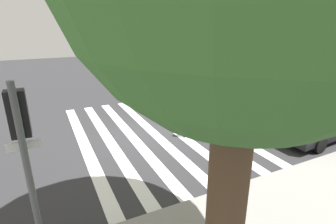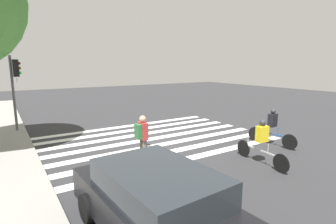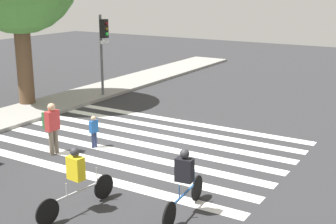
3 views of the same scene
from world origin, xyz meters
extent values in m
plane|color=#2D2D30|center=(0.00, 0.00, 0.00)|extent=(60.00, 60.00, 0.00)
cube|color=white|center=(-3.01, 0.00, 0.00)|extent=(0.43, 10.00, 0.01)
cube|color=white|center=(-2.01, 0.00, 0.00)|extent=(0.43, 10.00, 0.01)
cube|color=white|center=(-1.00, 0.00, 0.00)|extent=(0.43, 10.00, 0.01)
cube|color=white|center=(0.00, 0.00, 0.00)|extent=(0.43, 10.00, 0.01)
cube|color=white|center=(1.00, 0.00, 0.00)|extent=(0.43, 10.00, 0.01)
cube|color=white|center=(2.01, 0.00, 0.00)|extent=(0.43, 10.00, 0.01)
cube|color=white|center=(3.01, 0.00, 0.00)|extent=(0.43, 10.00, 0.01)
cylinder|color=#515456|center=(4.65, 5.39, 1.94)|extent=(0.12, 0.12, 3.87)
cube|color=black|center=(4.65, 5.18, 3.25)|extent=(0.32, 0.26, 0.84)
cube|color=silver|center=(4.65, 5.18, 2.65)|extent=(0.60, 0.02, 0.16)
sphere|color=#590F0F|center=(4.65, 5.02, 3.48)|extent=(0.15, 0.15, 0.15)
sphere|color=#59470F|center=(4.65, 5.02, 3.25)|extent=(0.15, 0.15, 0.15)
sphere|color=#26D83F|center=(4.65, 5.02, 3.02)|extent=(0.15, 0.15, 0.15)
cylinder|color=#6B6051|center=(-2.33, 1.80, 0.39)|extent=(0.15, 0.15, 0.78)
cylinder|color=#6B6051|center=(-2.12, 1.80, 0.39)|extent=(0.15, 0.15, 0.78)
cube|color=#B73333|center=(-2.22, 1.80, 1.09)|extent=(0.46, 0.21, 0.62)
sphere|color=tan|center=(-2.22, 1.80, 1.53)|extent=(0.24, 0.24, 0.24)
cube|color=#2D6638|center=(-2.23, 1.98, 1.09)|extent=(0.34, 0.16, 0.52)
cylinder|color=navy|center=(-1.15, 1.12, 0.25)|extent=(0.10, 0.10, 0.51)
cylinder|color=navy|center=(-1.01, 1.12, 0.25)|extent=(0.10, 0.10, 0.51)
cube|color=#1E5199|center=(-1.08, 1.12, 0.71)|extent=(0.31, 0.17, 0.40)
sphere|color=tan|center=(-1.08, 1.12, 0.99)|extent=(0.16, 0.16, 0.16)
cylinder|color=black|center=(-2.82, -3.59, 0.32)|extent=(0.64, 0.10, 0.64)
cylinder|color=black|center=(-4.41, -3.75, 0.32)|extent=(0.64, 0.10, 0.64)
cube|color=#1E4C8C|center=(-3.61, -3.67, 0.50)|extent=(1.36, 0.17, 0.04)
cylinder|color=#1E4C8C|center=(-3.89, -3.70, 0.66)|extent=(0.03, 0.03, 0.32)
cylinder|color=#1E4C8C|center=(-3.02, -3.61, 0.70)|extent=(0.03, 0.03, 0.40)
cube|color=black|center=(-3.61, -3.67, 1.09)|extent=(0.28, 0.42, 0.55)
sphere|color=#333338|center=(-3.61, -3.67, 1.49)|extent=(0.22, 0.22, 0.22)
cylinder|color=black|center=(-3.92, -1.57, 0.31)|extent=(0.62, 0.11, 0.62)
cylinder|color=black|center=(-5.64, -1.37, 0.31)|extent=(0.62, 0.11, 0.62)
cube|color=#B2B2B7|center=(-4.78, -1.47, 0.48)|extent=(1.46, 0.20, 0.04)
cylinder|color=#B2B2B7|center=(-5.08, -1.43, 0.64)|extent=(0.03, 0.03, 0.32)
cylinder|color=#B2B2B7|center=(-4.14, -1.54, 0.68)|extent=(0.03, 0.03, 0.40)
cube|color=yellow|center=(-4.78, -1.47, 1.08)|extent=(0.28, 0.42, 0.55)
sphere|color=#333338|center=(-4.78, -1.47, 1.47)|extent=(0.22, 0.22, 0.22)
cube|color=black|center=(-6.34, 3.62, 0.61)|extent=(4.76, 2.09, 0.69)
cube|color=#23282D|center=(-6.34, 3.62, 1.22)|extent=(2.65, 1.83, 0.54)
cylinder|color=black|center=(-4.94, 4.60, 0.32)|extent=(0.65, 0.23, 0.64)
cylinder|color=black|center=(-4.85, 2.79, 0.32)|extent=(0.65, 0.23, 0.64)
camera|label=1|loc=(4.20, 10.13, 4.75)|focal=28.00mm
camera|label=2|loc=(-10.33, 5.98, 3.42)|focal=28.00mm
camera|label=3|loc=(-12.24, -8.48, 5.11)|focal=50.00mm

